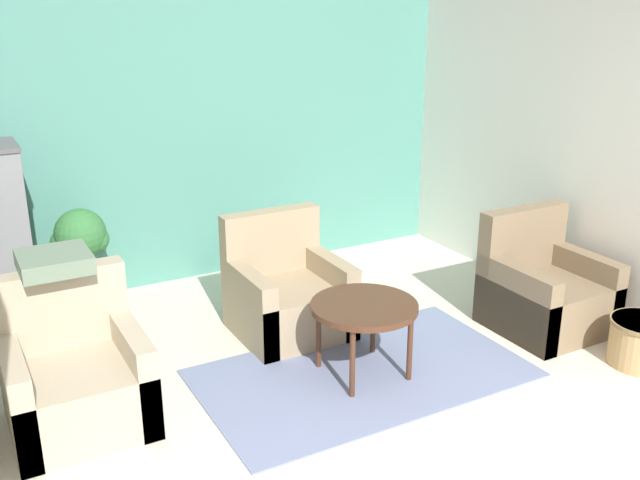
# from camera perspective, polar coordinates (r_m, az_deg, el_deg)

# --- Properties ---
(wall_back_accent) EXTENTS (4.52, 0.06, 2.46)m
(wall_back_accent) POSITION_cam_1_polar(r_m,az_deg,el_deg) (6.22, -8.58, 8.22)
(wall_back_accent) COLOR #4C897A
(wall_back_accent) RESTS_ON ground_plane
(wall_right) EXTENTS (0.06, 3.74, 2.46)m
(wall_right) POSITION_cam_1_polar(r_m,az_deg,el_deg) (5.90, 19.46, 6.79)
(wall_right) COLOR silver
(wall_right) RESTS_ON ground_plane
(area_rug) EXTENTS (2.14, 1.24, 0.01)m
(area_rug) POSITION_cam_1_polar(r_m,az_deg,el_deg) (4.79, 3.44, -10.58)
(area_rug) COLOR slate
(area_rug) RESTS_ON ground_plane
(coffee_table) EXTENTS (0.69, 0.69, 0.51)m
(coffee_table) POSITION_cam_1_polar(r_m,az_deg,el_deg) (4.58, 3.55, -5.66)
(coffee_table) COLOR #472819
(coffee_table) RESTS_ON ground_plane
(armchair_left) EXTENTS (0.76, 0.75, 0.87)m
(armchair_left) POSITION_cam_1_polar(r_m,az_deg,el_deg) (4.40, -18.96, -10.52)
(armchair_left) COLOR tan
(armchair_left) RESTS_ON ground_plane
(armchair_right) EXTENTS (0.76, 0.75, 0.87)m
(armchair_right) POSITION_cam_1_polar(r_m,az_deg,el_deg) (5.57, 17.47, -4.02)
(armchair_right) COLOR #7A664C
(armchair_right) RESTS_ON ground_plane
(armchair_middle) EXTENTS (0.76, 0.75, 0.87)m
(armchair_middle) POSITION_cam_1_polar(r_m,az_deg,el_deg) (5.25, -2.67, -4.54)
(armchair_middle) COLOR #9E896B
(armchair_middle) RESTS_ON ground_plane
(potted_plant) EXTENTS (0.43, 0.39, 0.85)m
(potted_plant) POSITION_cam_1_polar(r_m,az_deg,el_deg) (5.71, -18.60, -0.21)
(potted_plant) COLOR brown
(potted_plant) RESTS_ON ground_plane
(throw_pillow) EXTENTS (0.39, 0.39, 0.10)m
(throw_pillow) POSITION_cam_1_polar(r_m,az_deg,el_deg) (4.38, -20.49, -1.61)
(throw_pillow) COLOR slate
(throw_pillow) RESTS_ON armchair_left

